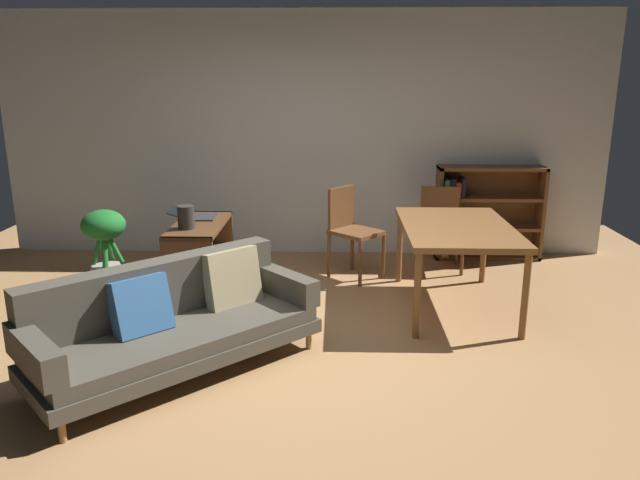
% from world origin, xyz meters
% --- Properties ---
extents(ground_plane, '(8.16, 8.16, 0.00)m').
position_xyz_m(ground_plane, '(0.00, 0.00, 0.00)').
color(ground_plane, '#A87A4C').
extents(back_wall_panel, '(6.80, 0.10, 2.70)m').
position_xyz_m(back_wall_panel, '(0.00, 2.70, 1.35)').
color(back_wall_panel, silver).
rests_on(back_wall_panel, ground_plane).
extents(fabric_couch, '(1.96, 1.91, 0.75)m').
position_xyz_m(fabric_couch, '(-0.77, -0.29, 0.36)').
color(fabric_couch, olive).
rests_on(fabric_couch, ground_plane).
extents(media_console, '(0.46, 1.08, 0.63)m').
position_xyz_m(media_console, '(-0.95, 1.44, 0.31)').
color(media_console, '#56351E').
rests_on(media_console, ground_plane).
extents(open_laptop, '(0.46, 0.32, 0.08)m').
position_xyz_m(open_laptop, '(-1.04, 1.67, 0.66)').
color(open_laptop, '#333338').
rests_on(open_laptop, media_console).
extents(desk_speaker, '(0.15, 0.15, 0.22)m').
position_xyz_m(desk_speaker, '(-1.02, 1.23, 0.74)').
color(desk_speaker, '#2D2823').
rests_on(desk_speaker, media_console).
extents(potted_floor_plant, '(0.42, 0.45, 0.75)m').
position_xyz_m(potted_floor_plant, '(-1.89, 1.45, 0.46)').
color(potted_floor_plant, '#9E9389').
rests_on(potted_floor_plant, ground_plane).
extents(dining_table, '(0.93, 1.47, 0.75)m').
position_xyz_m(dining_table, '(1.42, 0.94, 0.68)').
color(dining_table, brown).
rests_on(dining_table, ground_plane).
extents(dining_chair_near, '(0.47, 0.43, 0.86)m').
position_xyz_m(dining_chair_near, '(1.47, 2.10, 0.50)').
color(dining_chair_near, brown).
rests_on(dining_chair_near, ground_plane).
extents(dining_chair_far, '(0.61, 0.60, 0.92)m').
position_xyz_m(dining_chair_far, '(0.52, 1.78, 0.52)').
color(dining_chair_far, brown).
rests_on(dining_chair_far, ground_plane).
extents(bookshelf, '(1.17, 0.30, 1.04)m').
position_xyz_m(bookshelf, '(1.99, 2.53, 0.52)').
color(bookshelf, brown).
rests_on(bookshelf, ground_plane).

